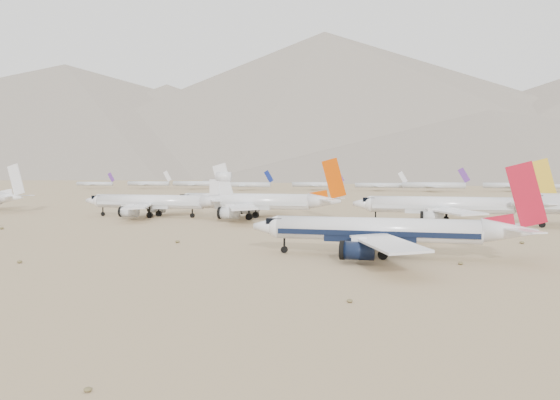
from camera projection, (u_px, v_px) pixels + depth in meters
The scene contains 8 objects.
ground at pixel (307, 260), 90.73m from camera, with size 7000.00×7000.00×0.00m, color #8A6E50.
main_airliner at pixel (388, 231), 93.67m from camera, with size 46.64×45.55×16.46m.
row2_gold_tail at pixel (449, 206), 152.48m from camera, with size 51.59×50.45×18.37m.
row2_orange_tail at pixel (254, 202), 168.36m from camera, with size 52.84×51.69×18.85m.
row2_white_trijet at pixel (158, 202), 175.23m from camera, with size 49.21×48.10×17.44m.
distant_storage_row at pixel (435, 185), 404.50m from camera, with size 616.86×59.54×15.35m.
mountain_range at pixel (442, 114), 1654.36m from camera, with size 7354.00×3024.00×470.00m.
desert_scrub at pixel (177, 287), 67.96m from camera, with size 247.37×121.67×0.63m.
Camera 1 is at (18.54, -88.28, 14.74)m, focal length 35.00 mm.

